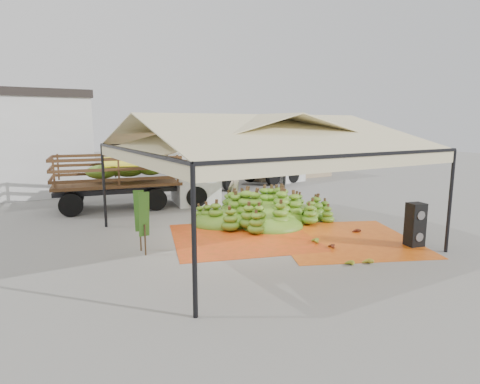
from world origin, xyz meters
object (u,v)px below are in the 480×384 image
speaker_stack (415,225)px  truck_left (145,173)px  truck_right (258,160)px  vendor (234,193)px  banana_heap (266,203)px

speaker_stack → truck_left: bearing=130.3°
speaker_stack → truck_right: truck_right is taller
vendor → truck_right: size_ratio=0.26×
speaker_stack → vendor: vendor is taller
truck_right → truck_left: bearing=-169.6°
banana_heap → truck_right: bearing=59.4°
vendor → truck_left: size_ratio=0.25×
speaker_stack → truck_right: size_ratio=0.18×
banana_heap → truck_left: (-3.31, 4.92, 0.87)m
banana_heap → vendor: size_ratio=3.15×
vendor → truck_left: 4.54m
truck_left → truck_right: truck_left is taller
banana_heap → truck_right: truck_right is taller
speaker_stack → truck_right: 13.53m
speaker_stack → vendor: (-2.75, 6.39, 0.27)m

